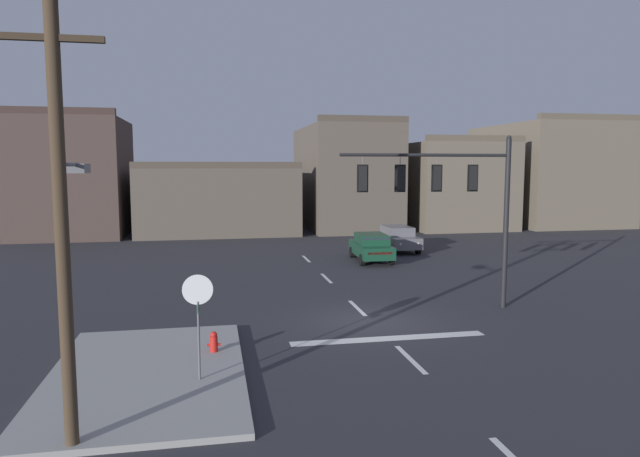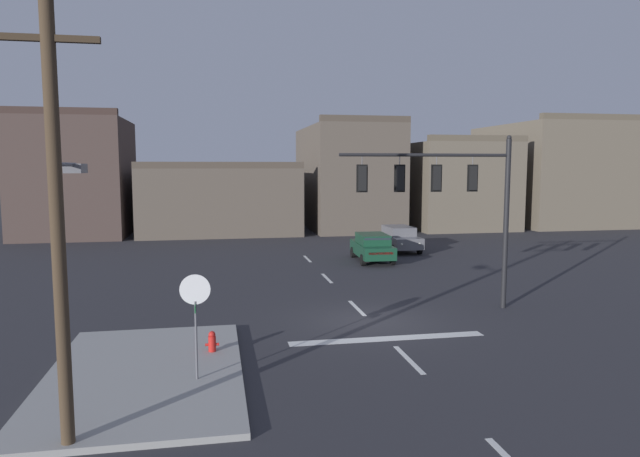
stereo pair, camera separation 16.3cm
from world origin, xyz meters
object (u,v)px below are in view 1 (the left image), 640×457
at_px(signal_mast_near_side, 450,191).
at_px(car_lot_nearside, 398,238).
at_px(fire_hydrant, 214,346).
at_px(stop_sign, 198,302).
at_px(car_lot_middle, 371,247).
at_px(utility_pole, 61,195).

height_order(signal_mast_near_side, car_lot_nearside, signal_mast_near_side).
height_order(car_lot_nearside, fire_hydrant, car_lot_nearside).
bearing_deg(stop_sign, car_lot_nearside, 59.48).
bearing_deg(signal_mast_near_side, car_lot_nearside, 78.49).
relative_size(signal_mast_near_side, stop_sign, 2.36).
relative_size(stop_sign, car_lot_middle, 0.62).
distance_m(car_lot_nearside, fire_hydrant, 22.21).
xyz_separation_m(signal_mast_near_side, utility_pole, (-11.61, -8.75, 0.39)).
bearing_deg(car_lot_nearside, utility_pole, -121.76).
relative_size(stop_sign, car_lot_nearside, 0.63).
distance_m(signal_mast_near_side, utility_pole, 14.55).
xyz_separation_m(car_lot_middle, fire_hydrant, (-9.10, -15.19, -0.53)).
distance_m(stop_sign, car_lot_nearside, 24.22).
height_order(stop_sign, car_lot_middle, stop_sign).
bearing_deg(fire_hydrant, signal_mast_near_side, 23.29).
xyz_separation_m(stop_sign, car_lot_middle, (9.47, 17.29, -1.29)).
distance_m(car_lot_nearside, car_lot_middle, 4.53).
relative_size(car_lot_nearside, fire_hydrant, 5.95).
distance_m(signal_mast_near_side, car_lot_nearside, 15.67).
distance_m(car_lot_nearside, utility_pole, 28.13).
bearing_deg(car_lot_nearside, signal_mast_near_side, -101.51).
distance_m(signal_mast_near_side, car_lot_middle, 11.96).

